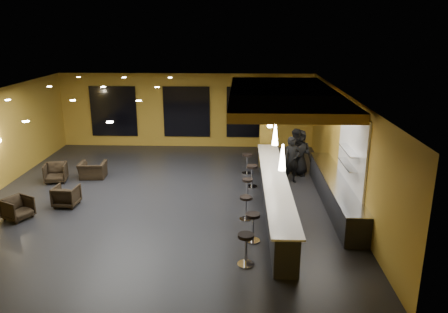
{
  "coord_description": "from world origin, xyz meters",
  "views": [
    {
      "loc": [
        2.54,
        -13.87,
        5.64
      ],
      "look_at": [
        2.0,
        0.5,
        1.3
      ],
      "focal_mm": 35.0,
      "sensor_mm": 36.0,
      "label": 1
    }
  ],
  "objects_px": {
    "armchair_b": "(66,196)",
    "bar_stool_1": "(253,224)",
    "column": "(267,124)",
    "armchair_d": "(93,170)",
    "pendant_0": "(282,157)",
    "bar_counter": "(274,195)",
    "staff_c": "(300,153)",
    "bar_stool_0": "(246,245)",
    "bar_stool_2": "(246,205)",
    "bar_stool_5": "(247,161)",
    "bar_stool_4": "(252,173)",
    "armchair_a": "(18,208)",
    "bar_stool_3": "(247,186)",
    "staff_b": "(297,153)",
    "staff_a": "(292,160)",
    "pendant_2": "(270,118)",
    "prep_counter": "(335,192)",
    "pendant_1": "(275,134)",
    "armchair_c": "(56,173)"
  },
  "relations": [
    {
      "from": "column",
      "to": "armchair_d",
      "type": "xyz_separation_m",
      "value": [
        -6.73,
        -1.83,
        -1.44
      ]
    },
    {
      "from": "staff_c",
      "to": "bar_stool_3",
      "type": "xyz_separation_m",
      "value": [
        -2.05,
        -2.63,
        -0.43
      ]
    },
    {
      "from": "prep_counter",
      "to": "armchair_d",
      "type": "xyz_separation_m",
      "value": [
        -8.73,
        2.27,
        -0.12
      ]
    },
    {
      "from": "pendant_1",
      "to": "staff_b",
      "type": "xyz_separation_m",
      "value": [
        1.08,
        2.76,
        -1.41
      ]
    },
    {
      "from": "armchair_a",
      "to": "staff_c",
      "type": "bearing_deg",
      "value": -36.71
    },
    {
      "from": "staff_c",
      "to": "pendant_2",
      "type": "bearing_deg",
      "value": -160.82
    },
    {
      "from": "staff_a",
      "to": "armchair_c",
      "type": "distance_m",
      "value": 8.81
    },
    {
      "from": "bar_counter",
      "to": "staff_b",
      "type": "height_order",
      "value": "staff_b"
    },
    {
      "from": "armchair_c",
      "to": "armchair_a",
      "type": "bearing_deg",
      "value": -99.47
    },
    {
      "from": "bar_stool_4",
      "to": "column",
      "type": "bearing_deg",
      "value": 75.7
    },
    {
      "from": "pendant_1",
      "to": "bar_stool_5",
      "type": "relative_size",
      "value": 0.86
    },
    {
      "from": "staff_c",
      "to": "armchair_b",
      "type": "height_order",
      "value": "staff_c"
    },
    {
      "from": "armchair_d",
      "to": "bar_stool_4",
      "type": "relative_size",
      "value": 1.18
    },
    {
      "from": "armchair_d",
      "to": "bar_stool_4",
      "type": "height_order",
      "value": "bar_stool_4"
    },
    {
      "from": "bar_counter",
      "to": "armchair_a",
      "type": "distance_m",
      "value": 7.86
    },
    {
      "from": "staff_b",
      "to": "armchair_c",
      "type": "distance_m",
      "value": 9.13
    },
    {
      "from": "armchair_d",
      "to": "bar_stool_2",
      "type": "bearing_deg",
      "value": 145.41
    },
    {
      "from": "bar_counter",
      "to": "bar_stool_2",
      "type": "bearing_deg",
      "value": -139.73
    },
    {
      "from": "prep_counter",
      "to": "bar_stool_3",
      "type": "bearing_deg",
      "value": 173.49
    },
    {
      "from": "bar_stool_0",
      "to": "bar_stool_3",
      "type": "height_order",
      "value": "bar_stool_0"
    },
    {
      "from": "pendant_1",
      "to": "bar_stool_2",
      "type": "bearing_deg",
      "value": -125.63
    },
    {
      "from": "bar_stool_5",
      "to": "bar_stool_1",
      "type": "bearing_deg",
      "value": -89.24
    },
    {
      "from": "bar_counter",
      "to": "staff_b",
      "type": "distance_m",
      "value": 3.46
    },
    {
      "from": "pendant_1",
      "to": "pendant_2",
      "type": "bearing_deg",
      "value": 90.0
    },
    {
      "from": "staff_c",
      "to": "column",
      "type": "bearing_deg",
      "value": 135.29
    },
    {
      "from": "bar_counter",
      "to": "staff_c",
      "type": "bearing_deg",
      "value": 70.65
    },
    {
      "from": "pendant_1",
      "to": "armchair_a",
      "type": "relative_size",
      "value": 0.94
    },
    {
      "from": "bar_stool_4",
      "to": "bar_stool_2",
      "type": "bearing_deg",
      "value": -95.18
    },
    {
      "from": "column",
      "to": "pendant_2",
      "type": "height_order",
      "value": "column"
    },
    {
      "from": "prep_counter",
      "to": "armchair_b",
      "type": "relative_size",
      "value": 8.0
    },
    {
      "from": "pendant_1",
      "to": "armchair_d",
      "type": "height_order",
      "value": "pendant_1"
    },
    {
      "from": "armchair_b",
      "to": "bar_stool_0",
      "type": "bearing_deg",
      "value": 152.49
    },
    {
      "from": "prep_counter",
      "to": "armchair_b",
      "type": "bearing_deg",
      "value": -177.18
    },
    {
      "from": "staff_a",
      "to": "bar_stool_5",
      "type": "distance_m",
      "value": 1.89
    },
    {
      "from": "bar_counter",
      "to": "staff_b",
      "type": "xyz_separation_m",
      "value": [
        1.08,
        3.26,
        0.44
      ]
    },
    {
      "from": "prep_counter",
      "to": "bar_stool_4",
      "type": "relative_size",
      "value": 7.31
    },
    {
      "from": "staff_b",
      "to": "armchair_d",
      "type": "relative_size",
      "value": 1.94
    },
    {
      "from": "bar_stool_1",
      "to": "bar_stool_3",
      "type": "height_order",
      "value": "bar_stool_1"
    },
    {
      "from": "armchair_b",
      "to": "pendant_2",
      "type": "bearing_deg",
      "value": -153.07
    },
    {
      "from": "armchair_b",
      "to": "bar_stool_1",
      "type": "relative_size",
      "value": 0.93
    },
    {
      "from": "bar_counter",
      "to": "armchair_d",
      "type": "bearing_deg",
      "value": 157.68
    },
    {
      "from": "column",
      "to": "pendant_0",
      "type": "height_order",
      "value": "column"
    },
    {
      "from": "armchair_b",
      "to": "armchair_d",
      "type": "relative_size",
      "value": 0.77
    },
    {
      "from": "prep_counter",
      "to": "pendant_1",
      "type": "relative_size",
      "value": 8.57
    },
    {
      "from": "armchair_d",
      "to": "bar_stool_5",
      "type": "relative_size",
      "value": 1.2
    },
    {
      "from": "pendant_0",
      "to": "armchair_d",
      "type": "xyz_separation_m",
      "value": [
        -6.73,
        4.77,
        -2.04
      ]
    },
    {
      "from": "armchair_d",
      "to": "bar_stool_0",
      "type": "height_order",
      "value": "bar_stool_0"
    },
    {
      "from": "pendant_1",
      "to": "staff_b",
      "type": "bearing_deg",
      "value": 68.55
    },
    {
      "from": "bar_stool_2",
      "to": "bar_stool_5",
      "type": "distance_m",
      "value": 4.28
    },
    {
      "from": "staff_a",
      "to": "bar_counter",
      "type": "bearing_deg",
      "value": -126.89
    }
  ]
}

